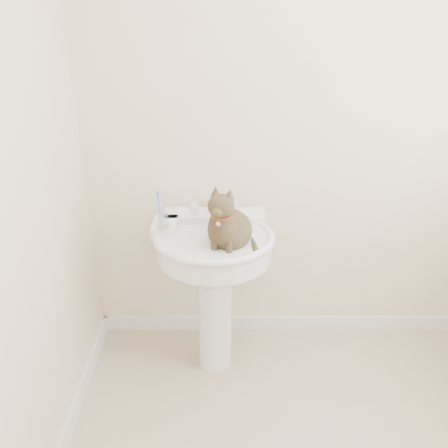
{
  "coord_description": "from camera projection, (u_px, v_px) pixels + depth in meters",
  "views": [
    {
      "loc": [
        -0.39,
        -1.18,
        1.81
      ],
      "look_at": [
        -0.39,
        0.77,
        0.85
      ],
      "focal_mm": 38.0,
      "sensor_mm": 36.0,
      "label": 1
    }
  ],
  "objects": [
    {
      "name": "pedestal_sink",
      "position": [
        214.0,
        261.0,
        2.3
      ],
      "size": [
        0.59,
        0.58,
        0.81
      ],
      "color": "white",
      "rests_on": "floor"
    },
    {
      "name": "toothbrush_cup",
      "position": [
        162.0,
        218.0,
        2.21
      ],
      "size": [
        0.07,
        0.07,
        0.18
      ],
      "rotation": [
        0.0,
        0.0,
        -0.07
      ],
      "color": "silver",
      "rests_on": "pedestal_sink"
    },
    {
      "name": "faucet",
      "position": [
        214.0,
        208.0,
        2.33
      ],
      "size": [
        0.28,
        0.12,
        0.14
      ],
      "color": "silver",
      "rests_on": "pedestal_sink"
    },
    {
      "name": "soap_bar",
      "position": [
        220.0,
        206.0,
        2.42
      ],
      "size": [
        0.1,
        0.07,
        0.03
      ],
      "primitive_type": "cube",
      "rotation": [
        0.0,
        0.0,
        -0.19
      ],
      "color": "#F55619",
      "rests_on": "pedestal_sink"
    },
    {
      "name": "cat",
      "position": [
        229.0,
        227.0,
        2.14
      ],
      "size": [
        0.23,
        0.28,
        0.42
      ],
      "rotation": [
        0.0,
        0.0,
        -0.36
      ],
      "color": "#4D3A27",
      "rests_on": "pedestal_sink"
    },
    {
      "name": "baseboard_back",
      "position": [
        290.0,
        323.0,
        2.81
      ],
      "size": [
        2.2,
        0.02,
        0.09
      ],
      "primitive_type": "cube",
      "color": "white",
      "rests_on": "floor"
    },
    {
      "name": "wall_back",
      "position": [
        304.0,
        121.0,
        2.29
      ],
      "size": [
        2.2,
        0.0,
        2.5
      ],
      "primitive_type": null,
      "color": "beige",
      "rests_on": "ground"
    }
  ]
}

